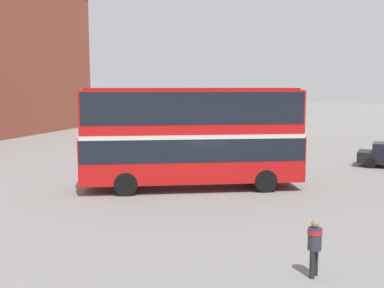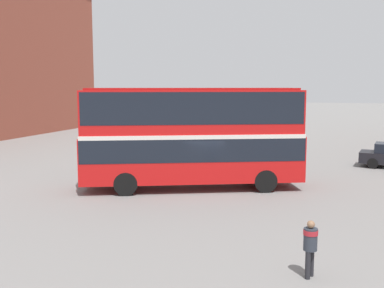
{
  "view_description": "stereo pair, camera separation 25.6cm",
  "coord_description": "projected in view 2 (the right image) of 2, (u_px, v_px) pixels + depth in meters",
  "views": [
    {
      "loc": [
        5.64,
        -20.61,
        5.03
      ],
      "look_at": [
        -0.53,
        0.13,
        2.22
      ],
      "focal_mm": 42.0,
      "sensor_mm": 36.0,
      "label": 1
    },
    {
      "loc": [
        5.89,
        -20.54,
        5.03
      ],
      "look_at": [
        -0.53,
        0.13,
        2.22
      ],
      "focal_mm": 42.0,
      "sensor_mm": 36.0,
      "label": 2
    }
  ],
  "objects": [
    {
      "name": "ground_plane",
      "position": [
        202.0,
        190.0,
        21.83
      ],
      "size": [
        240.0,
        240.0,
        0.0
      ],
      "primitive_type": "plane",
      "color": "gray"
    },
    {
      "name": "double_decker_bus",
      "position": [
        192.0,
        132.0,
        21.74
      ],
      "size": [
        10.74,
        6.38,
        4.93
      ],
      "rotation": [
        0.0,
        0.0,
        0.4
      ],
      "color": "red",
      "rests_on": "ground_plane"
    },
    {
      "name": "pedestrian_foreground",
      "position": [
        310.0,
        243.0,
        11.75
      ],
      "size": [
        0.49,
        0.49,
        1.55
      ],
      "rotation": [
        0.0,
        0.0,
        2.8
      ],
      "color": "#232328",
      "rests_on": "ground_plane"
    },
    {
      "name": "parked_car_kerb_far",
      "position": [
        120.0,
        134.0,
        39.18
      ],
      "size": [
        4.12,
        1.87,
        1.6
      ],
      "rotation": [
        0.0,
        0.0,
        0.03
      ],
      "color": "silver",
      "rests_on": "ground_plane"
    }
  ]
}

